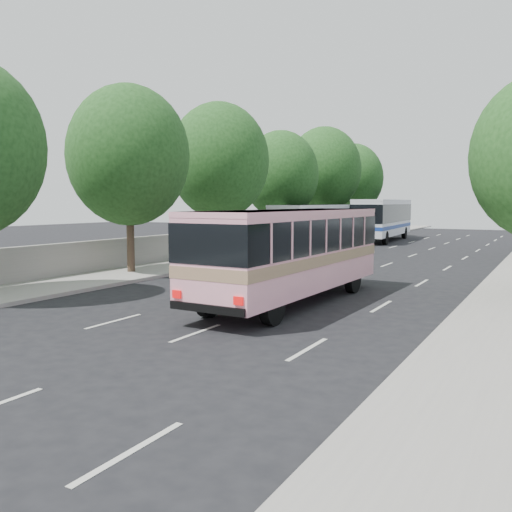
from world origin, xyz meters
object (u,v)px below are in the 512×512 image
Objects in this scene: tour_coach_front at (312,223)px; white_pickup at (302,246)px; pink_bus at (292,245)px; pink_taxi at (236,271)px; tour_coach_rear at (383,216)px.

white_pickup is at bearing -74.06° from tour_coach_front.
tour_coach_front is at bearing 112.67° from pink_bus.
pink_taxi is 29.42m from tour_coach_rear.
pink_bus is 0.81× the size of tour_coach_rear.
tour_coach_rear is at bearing 78.03° from tour_coach_front.
tour_coach_front reaches higher than pink_taxi.
tour_coach_rear is at bearing 85.19° from white_pickup.
tour_coach_rear is at bearing 91.49° from pink_taxi.
tour_coach_rear reaches higher than tour_coach_front.
tour_coach_rear is (-5.81, 31.03, 0.23)m from pink_bus.
tour_coach_front is (-2.55, 7.33, 1.07)m from white_pickup.
tour_coach_front is at bearing 102.11° from white_pickup.
white_pickup is at bearing 96.32° from pink_taxi.
pink_bus reaches higher than white_pickup.
white_pickup is (-5.06, 12.00, -1.09)m from pink_bus.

